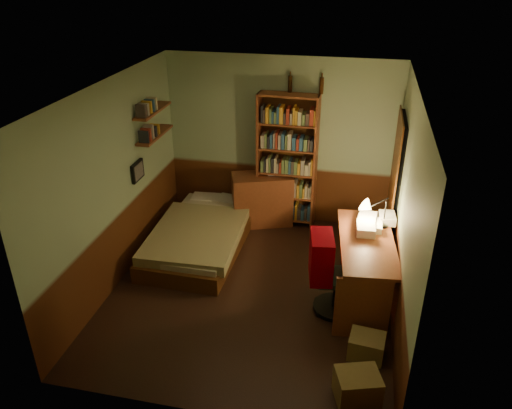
% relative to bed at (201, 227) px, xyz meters
% --- Properties ---
extents(floor, '(3.50, 4.00, 0.02)m').
position_rel_bed_xyz_m(floor, '(0.96, -0.86, -0.33)').
color(floor, black).
rests_on(floor, ground).
extents(ceiling, '(3.50, 4.00, 0.02)m').
position_rel_bed_xyz_m(ceiling, '(0.96, -0.86, 2.29)').
color(ceiling, silver).
rests_on(ceiling, wall_back).
extents(wall_back, '(3.50, 0.02, 2.60)m').
position_rel_bed_xyz_m(wall_back, '(0.96, 1.15, 0.98)').
color(wall_back, gray).
rests_on(wall_back, ground).
extents(wall_left, '(0.02, 4.00, 2.60)m').
position_rel_bed_xyz_m(wall_left, '(-0.80, -0.86, 0.98)').
color(wall_left, gray).
rests_on(wall_left, ground).
extents(wall_right, '(0.02, 4.00, 2.60)m').
position_rel_bed_xyz_m(wall_right, '(2.72, -0.86, 0.98)').
color(wall_right, gray).
rests_on(wall_right, ground).
extents(wall_front, '(3.50, 0.02, 2.60)m').
position_rel_bed_xyz_m(wall_front, '(0.96, -2.87, 0.98)').
color(wall_front, gray).
rests_on(wall_front, ground).
extents(doorway, '(0.06, 0.90, 2.00)m').
position_rel_bed_xyz_m(doorway, '(2.68, 0.44, 0.68)').
color(doorway, black).
rests_on(doorway, ground).
extents(door_trim, '(0.02, 0.98, 2.08)m').
position_rel_bed_xyz_m(door_trim, '(2.64, 0.44, 0.68)').
color(door_trim, '#41220C').
rests_on(door_trim, ground).
extents(bed, '(1.21, 2.20, 0.65)m').
position_rel_bed_xyz_m(bed, '(0.00, 0.00, 0.00)').
color(bed, olive).
rests_on(bed, ground).
extents(dresser, '(1.02, 0.74, 0.82)m').
position_rel_bed_xyz_m(dresser, '(0.73, 0.90, 0.09)').
color(dresser, brown).
rests_on(dresser, ground).
extents(mini_stereo, '(0.27, 0.24, 0.12)m').
position_rel_bed_xyz_m(mini_stereo, '(0.89, 1.03, 0.56)').
color(mini_stereo, '#B2B2B7').
rests_on(mini_stereo, dresser).
extents(bookshelf, '(0.91, 0.33, 2.09)m').
position_rel_bed_xyz_m(bookshelf, '(1.09, 0.99, 0.72)').
color(bookshelf, brown).
rests_on(bookshelf, ground).
extents(bottle_left, '(0.08, 0.08, 0.23)m').
position_rel_bed_xyz_m(bottle_left, '(1.09, 1.10, 1.88)').
color(bottle_left, black).
rests_on(bottle_left, bookshelf).
extents(bottle_right, '(0.08, 0.08, 0.23)m').
position_rel_bed_xyz_m(bottle_right, '(1.54, 1.10, 1.88)').
color(bottle_right, black).
rests_on(bottle_right, bookshelf).
extents(desk, '(0.80, 1.61, 0.83)m').
position_rel_bed_xyz_m(desk, '(2.34, -0.73, 0.09)').
color(desk, brown).
rests_on(desk, ground).
extents(paper_stack, '(0.22, 0.29, 0.11)m').
position_rel_bed_xyz_m(paper_stack, '(2.58, -0.21, 0.56)').
color(paper_stack, silver).
rests_on(paper_stack, desk).
extents(desk_lamp, '(0.22, 0.22, 0.67)m').
position_rel_bed_xyz_m(desk_lamp, '(2.53, -0.34, 0.84)').
color(desk_lamp, black).
rests_on(desk_lamp, desk).
extents(office_chair, '(0.49, 0.45, 0.88)m').
position_rel_bed_xyz_m(office_chair, '(2.03, -1.06, 0.12)').
color(office_chair, '#2B4E39').
rests_on(office_chair, ground).
extents(red_jacket, '(0.26, 0.47, 0.56)m').
position_rel_bed_xyz_m(red_jacket, '(1.81, -0.86, 0.83)').
color(red_jacket, '#93000B').
rests_on(red_jacket, office_chair).
extents(wall_shelf_lower, '(0.20, 0.90, 0.03)m').
position_rel_bed_xyz_m(wall_shelf_lower, '(-0.68, 0.24, 1.28)').
color(wall_shelf_lower, brown).
rests_on(wall_shelf_lower, wall_left).
extents(wall_shelf_upper, '(0.20, 0.90, 0.03)m').
position_rel_bed_xyz_m(wall_shelf_upper, '(-0.68, 0.24, 1.63)').
color(wall_shelf_upper, brown).
rests_on(wall_shelf_upper, wall_left).
extents(framed_picture, '(0.04, 0.32, 0.26)m').
position_rel_bed_xyz_m(framed_picture, '(-0.76, -0.26, 0.93)').
color(framed_picture, black).
rests_on(framed_picture, wall_left).
extents(cardboard_box_a, '(0.50, 0.44, 0.31)m').
position_rel_bed_xyz_m(cardboard_box_a, '(2.35, -2.39, -0.17)').
color(cardboard_box_a, olive).
rests_on(cardboard_box_a, ground).
extents(cardboard_box_b, '(0.40, 0.34, 0.26)m').
position_rel_bed_xyz_m(cardboard_box_b, '(2.42, -1.77, -0.19)').
color(cardboard_box_b, olive).
rests_on(cardboard_box_b, ground).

